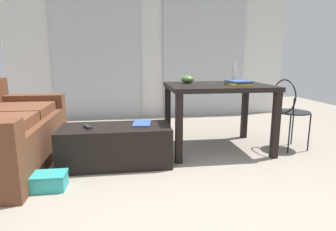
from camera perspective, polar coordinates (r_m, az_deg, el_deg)
The scene contains 13 objects.
ground_plane at distance 3.26m, azimuth 0.17°, elevation -7.46°, with size 8.56×8.56×0.00m, color gray.
wall_back at distance 5.26m, azimuth -3.40°, elevation 13.48°, with size 5.07×0.10×2.48m, color silver.
curtains at distance 5.17m, azimuth -3.30°, elevation 11.66°, with size 3.46×0.03×2.15m.
coffee_table at distance 2.90m, azimuth -10.56°, elevation -5.99°, with size 1.10×0.51×0.40m.
craft_table at distance 3.30m, azimuth 10.02°, elevation 4.44°, with size 1.15×0.91×0.77m.
wire_chair at distance 3.54m, azimuth 23.33°, elevation 1.74°, with size 0.39×0.41×0.83m.
bottle_near at distance 3.51m, azimuth 13.38°, elevation 8.19°, with size 0.06×0.06×0.25m.
bowl at distance 3.41m, azimuth 4.00°, elevation 7.37°, with size 0.15×0.15×0.09m, color #477033.
book_stack at distance 3.28m, azimuth 14.12°, elevation 6.50°, with size 0.27×0.31×0.05m.
scissors at distance 3.42m, azimuth 8.31°, elevation 6.56°, with size 0.11×0.09×0.00m.
tv_remote_primary at distance 2.84m, azimuth -16.04°, elevation -2.24°, with size 0.04×0.15×0.03m, color #232326.
magazine at distance 2.91m, azimuth -5.32°, elevation -1.59°, with size 0.18×0.29×0.02m, color #33519E.
shoebox at distance 2.57m, azimuth -23.21°, elevation -12.19°, with size 0.29×0.21×0.14m.
Camera 1 is at (-0.45, -1.67, 1.06)m, focal length 29.92 mm.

